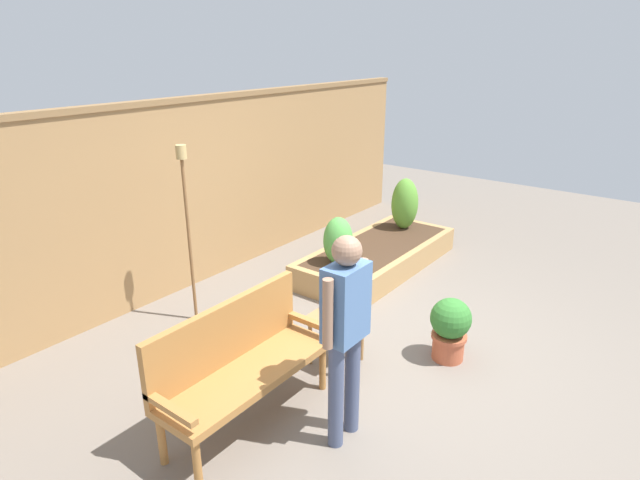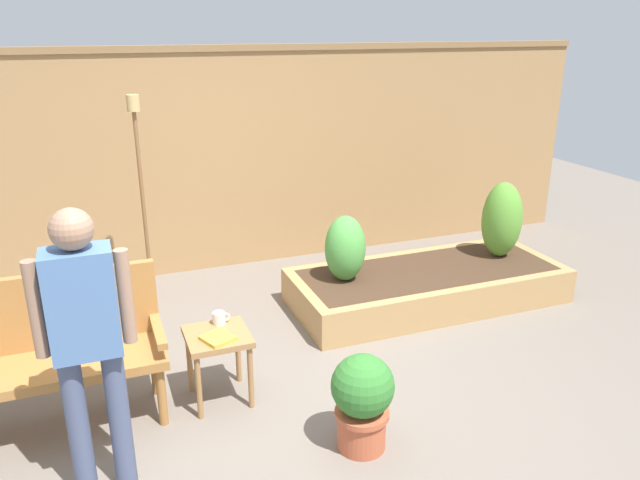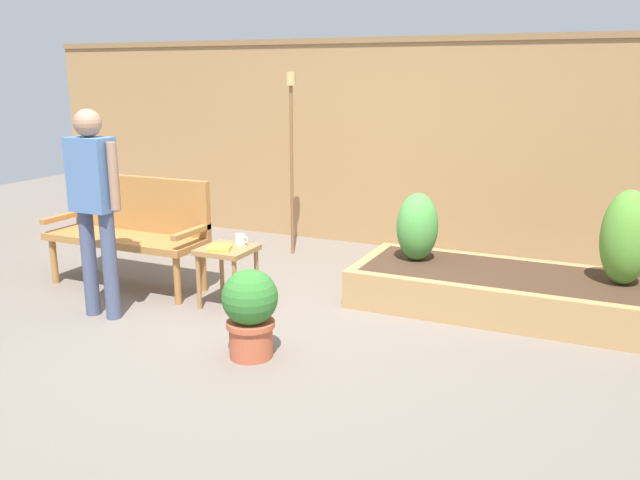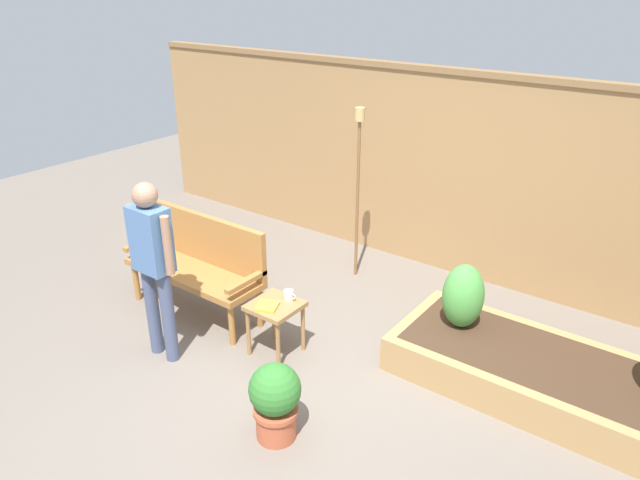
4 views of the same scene
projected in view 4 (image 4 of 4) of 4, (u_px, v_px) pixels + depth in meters
The scene contains 11 objects.
ground_plane at pixel (294, 384), 4.68m from camera, with size 14.00×14.00×0.00m, color #70665B.
fence_back at pixel (448, 173), 6.13m from camera, with size 8.40×0.14×2.16m.
garden_bench at pixel (200, 258), 5.53m from camera, with size 1.44×0.48×0.94m.
side_table at pixel (275, 312), 4.92m from camera, with size 0.40×0.40×0.48m.
cup_on_table at pixel (289, 295), 4.94m from camera, with size 0.12×0.08×0.08m.
book_on_table at pixel (267, 306), 4.83m from camera, with size 0.17×0.18×0.02m, color gold.
potted_boxwood at pixel (275, 399), 4.03m from camera, with size 0.37×0.37×0.59m.
raised_planter_bed at pixel (547, 378), 4.51m from camera, with size 2.40×1.00×0.30m.
shrub_near_bench at pixel (463, 296), 4.81m from camera, with size 0.34×0.34×0.56m.
tiki_torch at pixel (358, 166), 5.89m from camera, with size 0.10×0.10×1.82m.
person_by_bench at pixel (153, 257), 4.66m from camera, with size 0.47×0.20×1.56m.
Camera 4 is at (2.42, -2.91, 2.99)m, focal length 32.87 mm.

